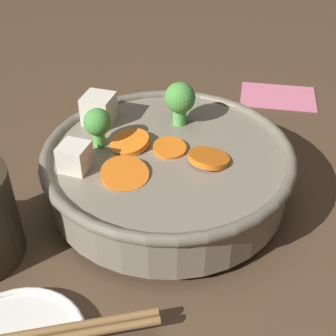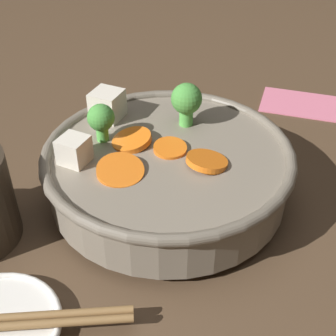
% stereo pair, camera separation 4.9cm
% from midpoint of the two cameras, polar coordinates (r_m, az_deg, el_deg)
% --- Properties ---
extents(ground_plane, '(3.00, 3.00, 0.00)m').
position_cam_midpoint_polar(ground_plane, '(0.52, 2.73, -3.62)').
color(ground_plane, '#4C3826').
extents(stirfry_bowl, '(0.26, 0.26, 0.11)m').
position_cam_midpoint_polar(stirfry_bowl, '(0.49, 2.75, 0.11)').
color(stirfry_bowl, slate).
rests_on(stirfry_bowl, ground_plane).
extents(napkin, '(0.12, 0.09, 0.00)m').
position_cam_midpoint_polar(napkin, '(0.72, 17.68, 7.45)').
color(napkin, '#D16B84').
rests_on(napkin, ground_plane).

